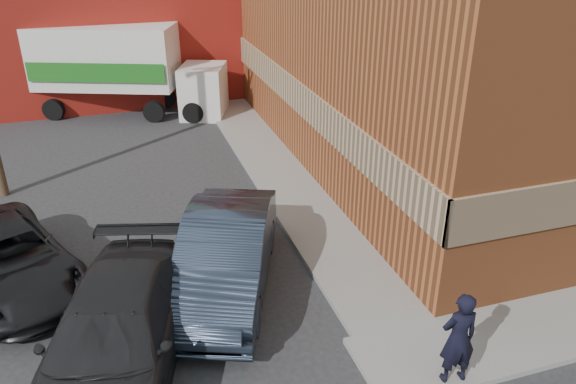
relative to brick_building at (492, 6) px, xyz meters
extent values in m
plane|color=#28282B|center=(-8.50, -9.00, -4.68)|extent=(90.00, 90.00, 0.00)
cube|color=#9D5028|center=(0.00, 0.00, -0.18)|extent=(14.00, 18.00, 9.00)
cube|color=tan|center=(-7.04, 0.00, -2.38)|extent=(0.08, 18.16, 1.00)
cube|color=gray|center=(-7.90, 0.00, -4.62)|extent=(1.80, 18.00, 0.12)
cube|color=maroon|center=(-14.50, 11.00, -2.18)|extent=(16.00, 8.00, 5.00)
imported|color=black|center=(-7.60, -10.55, -3.67)|extent=(0.69, 0.48, 1.79)
imported|color=#283244|center=(-10.74, -6.55, -3.83)|extent=(3.54, 5.46, 1.70)
imported|color=black|center=(-15.22, -5.01, -4.00)|extent=(3.99, 5.37, 1.36)
imported|color=black|center=(-13.11, -8.50, -3.88)|extent=(3.66, 5.91, 1.60)
cube|color=white|center=(-12.66, 7.00, -2.30)|extent=(6.03, 4.13, 2.43)
cube|color=#1D681B|center=(-13.07, 5.95, -2.68)|extent=(5.05, 1.99, 0.75)
cube|color=white|center=(-9.27, 5.68, -3.66)|extent=(2.31, 2.52, 2.05)
cylinder|color=black|center=(-14.91, 6.88, -4.26)|extent=(0.88, 0.57, 0.84)
cylinder|color=black|center=(-14.23, 8.62, -4.26)|extent=(0.88, 0.57, 0.84)
cylinder|color=black|center=(-11.09, 5.39, -4.26)|extent=(0.88, 0.57, 0.84)
cylinder|color=black|center=(-10.41, 7.12, -4.26)|extent=(0.88, 0.57, 0.84)
cylinder|color=black|center=(-9.61, 4.81, -4.26)|extent=(0.88, 0.57, 0.84)
cylinder|color=black|center=(-8.93, 6.54, -4.26)|extent=(0.88, 0.57, 0.84)
camera|label=1|loc=(-12.57, -16.68, 2.67)|focal=35.00mm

